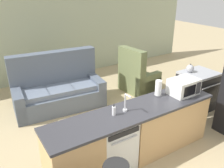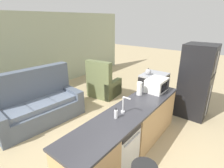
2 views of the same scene
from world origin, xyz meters
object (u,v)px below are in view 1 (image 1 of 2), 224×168
armchair (137,79)px  paper_towel_roll (158,88)px  stove_range (197,91)px  soap_bottle (114,111)px  couch (58,90)px  dishwasher (113,143)px  kettle (190,68)px  microwave (183,87)px

armchair → paper_towel_roll: bearing=-118.4°
stove_range → paper_towel_roll: paper_towel_roll is taller
soap_bottle → couch: couch is taller
couch → armchair: (2.07, -0.33, -0.04)m
dishwasher → kettle: size_ratio=4.10×
kettle → couch: 3.04m
paper_towel_roll → kettle: 1.47m
dishwasher → paper_towel_roll: paper_towel_roll is taller
couch → armchair: bearing=-9.0°
microwave → kettle: 1.18m
kettle → couch: couch is taller
stove_range → soap_bottle: bearing=-168.8°
paper_towel_roll → soap_bottle: bearing=-171.8°
stove_range → couch: (-2.61, 1.83, -0.06)m
dishwasher → kettle: bearing=15.6°
microwave → soap_bottle: 1.43m
paper_towel_roll → armchair: (1.01, 1.86, -0.69)m
armchair → dishwasher: bearing=-135.1°
stove_range → paper_towel_roll: 1.70m
paper_towel_roll → armchair: size_ratio=0.24×
dishwasher → stove_range: bearing=11.9°
dishwasher → soap_bottle: (0.04, 0.04, 0.55)m
microwave → couch: size_ratio=0.24×
paper_towel_roll → couch: 2.52m
soap_bottle → stove_range: bearing=11.2°
dishwasher → soap_bottle: soap_bottle is taller
stove_range → paper_towel_roll: size_ratio=3.19×
couch → kettle: bearing=-34.8°
couch → paper_towel_roll: bearing=-64.2°
armchair → stove_range: bearing=-70.1°
kettle → couch: bearing=145.2°
stove_range → paper_towel_roll: (-1.55, -0.36, 0.59)m
soap_bottle → kettle: bearing=14.9°
paper_towel_roll → kettle: paper_towel_roll is taller
stove_range → microwave: microwave is taller
paper_towel_roll → microwave: bearing=-23.9°
stove_range → armchair: (-0.54, 1.50, -0.10)m
stove_range → kettle: size_ratio=4.39×
dishwasher → couch: bearing=90.3°
stove_range → kettle: kettle is taller
microwave → paper_towel_roll: (-0.42, 0.19, -0.00)m
kettle → armchair: bearing=105.4°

